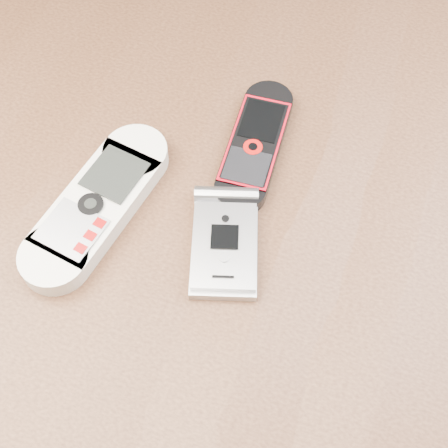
% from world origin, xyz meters
% --- Properties ---
extents(ground, '(4.00, 4.00, 0.00)m').
position_xyz_m(ground, '(0.00, 0.00, 0.00)').
color(ground, '#472B19').
rests_on(ground, ground).
extents(table, '(1.20, 0.80, 0.75)m').
position_xyz_m(table, '(0.00, 0.00, 0.64)').
color(table, black).
rests_on(table, ground).
extents(nokia_white, '(0.09, 0.19, 0.02)m').
position_xyz_m(nokia_white, '(-0.10, -0.02, 0.76)').
color(nokia_white, silver).
rests_on(nokia_white, table).
extents(nokia_black_red, '(0.06, 0.15, 0.02)m').
position_xyz_m(nokia_black_red, '(0.00, 0.09, 0.76)').
color(nokia_black_red, black).
rests_on(nokia_black_red, table).
extents(motorola_razr, '(0.08, 0.12, 0.02)m').
position_xyz_m(motorola_razr, '(0.01, -0.02, 0.76)').
color(motorola_razr, '#B6B6BB').
rests_on(motorola_razr, table).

